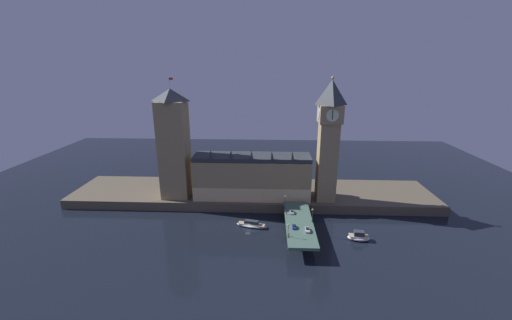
% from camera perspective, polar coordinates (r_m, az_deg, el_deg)
% --- Properties ---
extents(ground_plane, '(400.00, 400.00, 0.00)m').
position_cam_1_polar(ground_plane, '(164.19, -1.48, -12.39)').
color(ground_plane, black).
extents(embankment, '(220.00, 42.00, 5.39)m').
position_cam_1_polar(embankment, '(197.98, -0.71, -6.19)').
color(embankment, brown).
rests_on(embankment, ground_plane).
extents(parliament_hall, '(66.98, 18.37, 30.43)m').
position_cam_1_polar(parliament_hall, '(183.51, -0.70, -2.94)').
color(parliament_hall, '#9E845B').
rests_on(parliament_hall, embankment).
extents(clock_tower, '(12.78, 12.89, 69.38)m').
position_cam_1_polar(clock_tower, '(176.84, 13.06, 3.94)').
color(clock_tower, '#9E845B').
rests_on(clock_tower, embankment).
extents(victoria_tower, '(15.74, 15.74, 68.72)m').
position_cam_1_polar(victoria_tower, '(185.64, -14.69, 2.80)').
color(victoria_tower, '#9E845B').
rests_on(victoria_tower, embankment).
extents(bridge, '(13.21, 46.00, 7.30)m').
position_cam_1_polar(bridge, '(157.77, 7.82, -11.77)').
color(bridge, '#476656').
rests_on(bridge, ground_plane).
extents(car_northbound_lead, '(2.06, 3.88, 1.36)m').
position_cam_1_polar(car_northbound_lead, '(164.06, 6.57, -9.40)').
color(car_northbound_lead, silver).
rests_on(car_northbound_lead, bridge).
extents(car_northbound_trail, '(1.84, 3.94, 1.44)m').
position_cam_1_polar(car_northbound_trail, '(150.62, 6.96, -11.95)').
color(car_northbound_trail, navy).
rests_on(car_northbound_trail, bridge).
extents(car_southbound_lead, '(1.98, 4.55, 1.58)m').
position_cam_1_polar(car_southbound_lead, '(148.76, 9.32, -12.42)').
color(car_southbound_lead, silver).
rests_on(car_southbound_lead, bridge).
extents(pedestrian_near_rail, '(0.38, 0.38, 1.80)m').
position_cam_1_polar(pedestrian_near_rail, '(143.67, 6.00, -13.31)').
color(pedestrian_near_rail, black).
rests_on(pedestrian_near_rail, bridge).
extents(pedestrian_far_rail, '(0.38, 0.38, 1.64)m').
position_cam_1_polar(pedestrian_far_rail, '(162.47, 5.57, -9.56)').
color(pedestrian_far_rail, black).
rests_on(pedestrian_far_rail, bridge).
extents(street_lamp_near, '(1.34, 0.60, 6.66)m').
position_cam_1_polar(street_lamp_near, '(141.34, 5.90, -12.35)').
color(street_lamp_near, '#2D3333').
rests_on(street_lamp_near, bridge).
extents(street_lamp_mid, '(1.34, 0.60, 7.06)m').
position_cam_1_polar(street_lamp_mid, '(155.43, 10.24, -9.59)').
color(street_lamp_mid, '#2D3333').
rests_on(street_lamp_mid, bridge).
extents(street_lamp_far, '(1.34, 0.60, 7.32)m').
position_cam_1_polar(street_lamp_far, '(167.44, 5.34, -7.31)').
color(street_lamp_far, '#2D3333').
rests_on(street_lamp_far, bridge).
extents(boat_upstream, '(16.42, 7.35, 3.68)m').
position_cam_1_polar(boat_upstream, '(165.16, -0.84, -11.67)').
color(boat_upstream, white).
rests_on(boat_upstream, ground_plane).
extents(boat_downstream, '(10.86, 6.00, 4.75)m').
position_cam_1_polar(boat_downstream, '(161.58, 18.17, -13.13)').
color(boat_downstream, white).
rests_on(boat_downstream, ground_plane).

